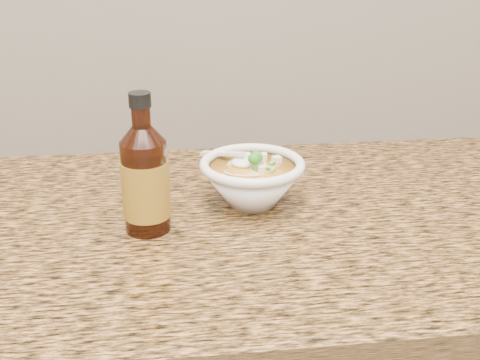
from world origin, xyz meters
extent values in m
cube|color=beige|center=(0.00, 1.99, 1.15)|extent=(4.00, 0.02, 0.50)
cube|color=#A8723D|center=(0.00, 1.68, 0.88)|extent=(4.00, 0.68, 0.04)
cylinder|color=white|center=(0.11, 1.71, 0.90)|extent=(0.07, 0.07, 0.01)
torus|color=white|center=(0.11, 1.71, 0.97)|extent=(0.17, 0.17, 0.02)
torus|color=beige|center=(0.11, 1.71, 0.96)|extent=(0.10, 0.10, 0.00)
torus|color=beige|center=(0.12, 1.69, 0.96)|extent=(0.07, 0.07, 0.00)
torus|color=beige|center=(0.09, 1.71, 0.96)|extent=(0.07, 0.07, 0.00)
torus|color=beige|center=(0.11, 1.69, 0.96)|extent=(0.05, 0.05, 0.00)
torus|color=beige|center=(0.10, 1.71, 0.96)|extent=(0.09, 0.09, 0.00)
torus|color=beige|center=(0.12, 1.71, 0.96)|extent=(0.08, 0.08, 0.00)
torus|color=beige|center=(0.11, 1.70, 0.96)|extent=(0.12, 0.12, 0.00)
torus|color=beige|center=(0.11, 1.72, 0.96)|extent=(0.08, 0.08, 0.00)
cube|color=silver|center=(0.07, 1.69, 0.97)|extent=(0.02, 0.02, 0.01)
cube|color=silver|center=(0.13, 1.69, 0.97)|extent=(0.02, 0.02, 0.01)
cube|color=silver|center=(0.10, 1.72, 0.97)|extent=(0.02, 0.02, 0.01)
cube|color=silver|center=(0.14, 1.68, 0.97)|extent=(0.02, 0.02, 0.01)
cube|color=silver|center=(0.08, 1.69, 0.97)|extent=(0.02, 0.02, 0.01)
cube|color=silver|center=(0.12, 1.69, 0.97)|extent=(0.02, 0.02, 0.01)
ellipsoid|color=#196014|center=(0.11, 1.70, 0.98)|extent=(0.03, 0.03, 0.03)
cylinder|color=#6AC94D|center=(0.10, 1.67, 0.97)|extent=(0.01, 0.02, 0.01)
cylinder|color=#6AC94D|center=(0.15, 1.70, 0.97)|extent=(0.01, 0.02, 0.01)
cylinder|color=#6AC94D|center=(0.07, 1.70, 0.97)|extent=(0.02, 0.02, 0.01)
cylinder|color=#6AC94D|center=(0.11, 1.75, 0.97)|extent=(0.02, 0.01, 0.01)
cylinder|color=#6AC94D|center=(0.12, 1.74, 0.97)|extent=(0.01, 0.02, 0.01)
cylinder|color=#6AC94D|center=(0.10, 1.68, 0.97)|extent=(0.02, 0.01, 0.01)
ellipsoid|color=white|center=(0.09, 1.72, 0.97)|extent=(0.04, 0.04, 0.01)
cube|color=white|center=(0.06, 1.75, 0.97)|extent=(0.07, 0.07, 0.02)
cylinder|color=#341207|center=(-0.06, 1.64, 0.97)|extent=(0.09, 0.09, 0.14)
cylinder|color=#341207|center=(-0.06, 1.64, 1.08)|extent=(0.03, 0.03, 0.03)
cylinder|color=black|center=(-0.06, 1.64, 1.10)|extent=(0.04, 0.04, 0.02)
cylinder|color=red|center=(-0.06, 1.64, 0.97)|extent=(0.09, 0.09, 0.09)
camera|label=1|loc=(-0.02, 0.82, 1.33)|focal=45.00mm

